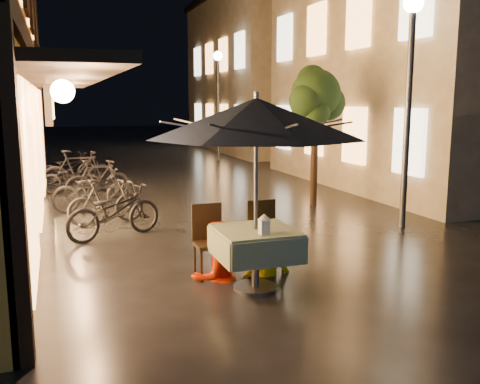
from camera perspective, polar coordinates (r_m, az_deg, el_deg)
name	(u,v)px	position (r m, az deg, el deg)	size (l,w,h in m)	color
ground	(304,276)	(7.40, 6.86, -8.92)	(90.00, 90.00, 0.00)	black
east_building_near	(446,63)	(16.63, 21.08, 12.73)	(7.30, 9.30, 6.80)	#C2B498
east_building_far	(283,73)	(26.53, 4.63, 12.52)	(7.30, 10.30, 7.30)	#C2B498
street_tree	(316,98)	(12.13, 8.11, 9.94)	(1.43, 1.20, 3.15)	black
streetlamp_near	(410,69)	(10.30, 17.69, 12.41)	(0.36, 0.36, 4.23)	#59595E
streetlamp_far	(218,86)	(21.19, -2.35, 11.25)	(0.36, 0.36, 4.23)	#59595E
cafe_table	(256,244)	(6.71, 1.68, -5.57)	(0.99, 0.99, 0.78)	#59595E
patio_umbrella	(256,118)	(6.47, 1.75, 7.88)	(2.67, 2.67, 2.46)	#59595E
cafe_chair_left	(209,236)	(7.28, -3.34, -4.76)	(0.42, 0.42, 0.97)	black
cafe_chair_right	(264,232)	(7.53, 2.55, -4.26)	(0.42, 0.42, 0.97)	black
table_lantern	(264,223)	(6.37, 2.59, -3.33)	(0.16, 0.16, 0.25)	white
person_orange	(215,223)	(7.08, -2.64, -3.32)	(0.74, 0.57, 1.52)	red
person_yellow	(266,225)	(7.28, 2.77, -3.56)	(0.88, 0.51, 1.37)	#FFE809
bicycle_0	(114,212)	(9.47, -13.29, -2.05)	(0.62, 1.77, 0.93)	black
bicycle_1	(106,202)	(10.57, -14.12, -1.00)	(0.42, 1.47, 0.88)	black
bicycle_2	(93,190)	(11.96, -15.43, 0.25)	(0.61, 1.75, 0.92)	black
bicycle_3	(98,180)	(13.24, -14.94, 1.29)	(0.46, 1.62, 0.97)	black
bicycle_4	(71,179)	(14.18, -17.55, 1.37)	(0.54, 1.54, 0.81)	black
bicycle_5	(78,171)	(14.45, -16.86, 2.15)	(0.52, 1.84, 1.11)	black
bicycle_6	(68,168)	(16.12, -17.89, 2.44)	(0.59, 1.68, 0.88)	black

